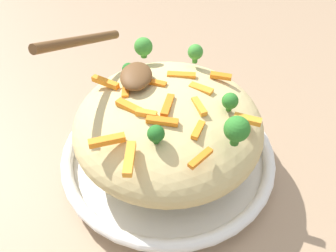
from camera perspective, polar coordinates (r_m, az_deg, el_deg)
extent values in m
plane|color=#9E7F60|center=(0.50, 0.00, -6.36)|extent=(2.40, 2.40, 0.00)
cylinder|color=white|center=(0.50, 0.00, -5.64)|extent=(0.27, 0.27, 0.02)
torus|color=white|center=(0.48, 0.00, -4.28)|extent=(0.30, 0.30, 0.02)
torus|color=black|center=(0.48, 0.00, -4.02)|extent=(0.29, 0.29, 0.00)
ellipsoid|color=#D1BA7A|center=(0.44, 0.00, 0.32)|extent=(0.25, 0.25, 0.10)
cube|color=orange|center=(0.43, -2.30, 7.21)|extent=(0.02, 0.03, 0.01)
cube|color=orange|center=(0.43, 5.55, 6.24)|extent=(0.02, 0.03, 0.01)
cube|color=orange|center=(0.44, -10.45, 7.24)|extent=(0.03, 0.04, 0.01)
cube|color=orange|center=(0.40, 13.18, 1.08)|extent=(0.02, 0.03, 0.01)
cube|color=orange|center=(0.40, -6.46, 3.18)|extent=(0.03, 0.03, 0.01)
cube|color=orange|center=(0.38, 5.06, -0.65)|extent=(0.03, 0.02, 0.01)
cube|color=orange|center=(0.39, -3.65, 2.05)|extent=(0.01, 0.03, 0.01)
cube|color=orange|center=(0.45, 2.25, 8.46)|extent=(0.01, 0.04, 0.01)
cube|color=orange|center=(0.35, 5.47, -5.34)|extent=(0.03, 0.03, 0.01)
cube|color=orange|center=(0.39, -0.59, 3.52)|extent=(0.04, 0.02, 0.01)
cube|color=orange|center=(0.40, 5.23, 3.29)|extent=(0.03, 0.02, 0.01)
cube|color=orange|center=(0.37, -10.18, -2.38)|extent=(0.02, 0.04, 0.01)
cube|color=orange|center=(0.35, -6.48, -5.43)|extent=(0.04, 0.01, 0.01)
cube|color=orange|center=(0.46, 8.85, 8.28)|extent=(0.01, 0.03, 0.01)
cube|color=orange|center=(0.38, -0.97, 0.86)|extent=(0.01, 0.04, 0.01)
cube|color=orange|center=(0.43, -7.06, 6.03)|extent=(0.03, 0.01, 0.01)
cylinder|color=#377928|center=(0.48, 4.53, 11.06)|extent=(0.01, 0.01, 0.01)
sphere|color=#3D8E33|center=(0.47, 4.61, 12.26)|extent=(0.02, 0.02, 0.02)
cylinder|color=#296820|center=(0.41, 10.17, 3.05)|extent=(0.01, 0.01, 0.01)
sphere|color=#2D7A28|center=(0.40, 10.35, 4.15)|extent=(0.02, 0.02, 0.02)
cylinder|color=#205B1C|center=(0.36, -1.99, -2.37)|extent=(0.01, 0.01, 0.01)
sphere|color=#236B23|center=(0.36, -2.03, -1.28)|extent=(0.02, 0.02, 0.02)
cylinder|color=#377928|center=(0.49, -4.07, 11.85)|extent=(0.01, 0.01, 0.01)
sphere|color=#3D8E33|center=(0.48, -4.14, 13.11)|extent=(0.03, 0.03, 0.03)
cylinder|color=#205B1C|center=(0.45, -6.50, 8.45)|extent=(0.01, 0.01, 0.01)
sphere|color=#236B23|center=(0.45, -6.60, 9.38)|extent=(0.02, 0.02, 0.02)
cylinder|color=#296820|center=(0.37, 11.13, -2.20)|extent=(0.01, 0.01, 0.01)
sphere|color=#2D7A28|center=(0.36, 11.47, -0.47)|extent=(0.03, 0.03, 0.03)
ellipsoid|color=brown|center=(0.43, -5.36, 8.34)|extent=(0.06, 0.04, 0.02)
cylinder|color=brown|center=(0.45, -14.36, 13.68)|extent=(0.15, 0.07, 0.07)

